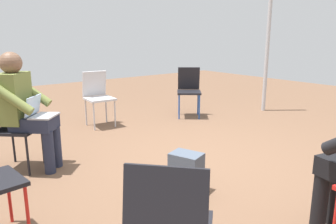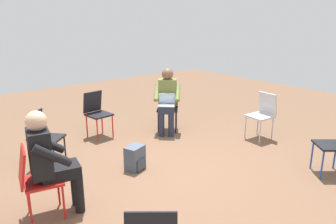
{
  "view_description": "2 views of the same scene",
  "coord_description": "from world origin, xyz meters",
  "px_view_note": "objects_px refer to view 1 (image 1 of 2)",
  "views": [
    {
      "loc": [
        -2.44,
        2.32,
        1.4
      ],
      "look_at": [
        0.06,
        0.34,
        0.65
      ],
      "focal_mm": 35.0,
      "sensor_mm": 36.0,
      "label": 1
    },
    {
      "loc": [
        -2.8,
        -3.27,
        2.17
      ],
      "look_at": [
        0.11,
        0.27,
        0.84
      ],
      "focal_mm": 35.0,
      "sensor_mm": 36.0,
      "label": 2
    }
  ],
  "objects_px": {
    "chair_northeast": "(11,124)",
    "person_with_laptop": "(24,106)",
    "backpack_near_laptop_user": "(186,174)",
    "chair_southeast": "(189,88)",
    "chair_east": "(98,94)"
  },
  "relations": [
    {
      "from": "chair_northeast",
      "to": "backpack_near_laptop_user",
      "type": "height_order",
      "value": "chair_northeast"
    },
    {
      "from": "chair_east",
      "to": "backpack_near_laptop_user",
      "type": "height_order",
      "value": "chair_east"
    },
    {
      "from": "person_with_laptop",
      "to": "backpack_near_laptop_user",
      "type": "bearing_deg",
      "value": 77.67
    },
    {
      "from": "person_with_laptop",
      "to": "chair_east",
      "type": "bearing_deg",
      "value": 172.32
    },
    {
      "from": "chair_southeast",
      "to": "chair_east",
      "type": "height_order",
      "value": "same"
    },
    {
      "from": "person_with_laptop",
      "to": "backpack_near_laptop_user",
      "type": "relative_size",
      "value": 3.44
    },
    {
      "from": "person_with_laptop",
      "to": "backpack_near_laptop_user",
      "type": "xyz_separation_m",
      "value": [
        -1.41,
        -0.98,
        -0.53
      ]
    },
    {
      "from": "chair_northeast",
      "to": "person_with_laptop",
      "type": "bearing_deg",
      "value": 90.0
    },
    {
      "from": "chair_northeast",
      "to": "backpack_near_laptop_user",
      "type": "xyz_separation_m",
      "value": [
        -1.53,
        -1.1,
        -0.34
      ]
    },
    {
      "from": "chair_southeast",
      "to": "backpack_near_laptop_user",
      "type": "bearing_deg",
      "value": 87.34
    },
    {
      "from": "chair_east",
      "to": "person_with_laptop",
      "type": "distance_m",
      "value": 1.79
    },
    {
      "from": "chair_southeast",
      "to": "chair_northeast",
      "type": "height_order",
      "value": "same"
    },
    {
      "from": "chair_southeast",
      "to": "person_with_laptop",
      "type": "xyz_separation_m",
      "value": [
        -0.7,
        2.9,
        0.2
      ]
    },
    {
      "from": "person_with_laptop",
      "to": "chair_southeast",
      "type": "bearing_deg",
      "value": 146.57
    },
    {
      "from": "chair_east",
      "to": "backpack_near_laptop_user",
      "type": "bearing_deg",
      "value": 85.58
    }
  ]
}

